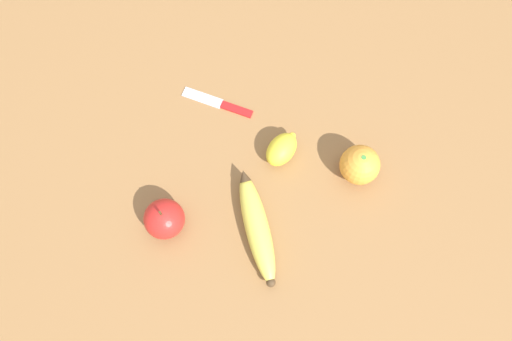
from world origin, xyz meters
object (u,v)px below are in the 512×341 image
Objects in this scene: banana at (257,226)px; orange at (360,165)px; lemon at (282,149)px; paring_knife at (220,103)px; apple at (164,219)px.

orange reaches higher than banana.
orange is at bearing -80.19° from lemon.
orange reaches higher than paring_knife.
paring_knife is at bearing 2.18° from banana.
banana is 2.53× the size of orange.
banana is 2.32× the size of lemon.
banana is 0.17m from apple.
apple reaches higher than lemon.
paring_knife is at bearing 72.21° from lemon.
orange is at bearing -97.72° from paring_knife.
banana is 1.27× the size of paring_knife.
banana is 0.22m from orange.
apple is 0.97× the size of lemon.
orange is 0.92× the size of lemon.
apple is at bearing 130.04° from orange.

